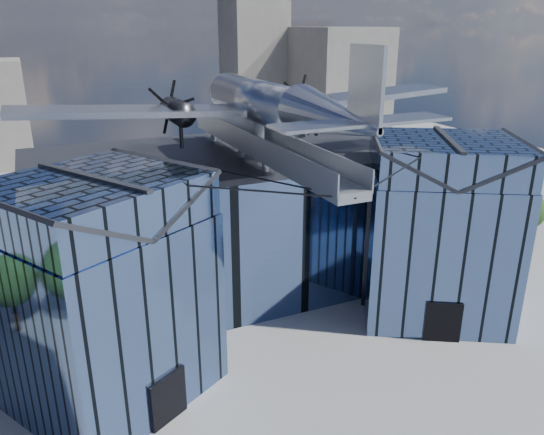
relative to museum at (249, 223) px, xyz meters
name	(u,v)px	position (x,y,z in m)	size (l,w,h in m)	color
ground_plane	(285,335)	(0.00, -5.82, -5.54)	(120.00, 120.00, 0.00)	gray
museum	(249,223)	(0.00, 0.00, 0.00)	(32.88, 24.50, 17.60)	#496395
bg_towers	(138,88)	(1.45, 44.67, 4.47)	(77.00, 24.50, 26.00)	slate
tree_side_e	(526,211)	(24.89, -1.64, -2.19)	(3.56, 3.56, 4.95)	black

